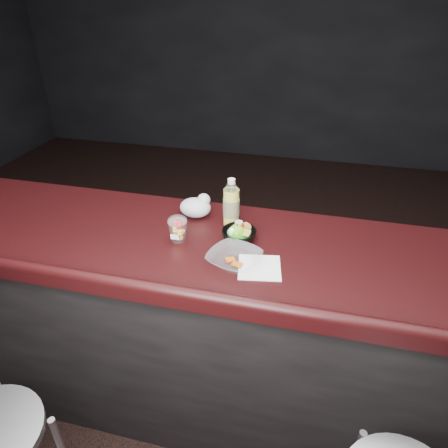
{
  "coord_description": "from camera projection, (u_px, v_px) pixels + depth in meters",
  "views": [
    {
      "loc": [
        0.34,
        -1.04,
        1.94
      ],
      "look_at": [
        0.0,
        0.33,
        1.1
      ],
      "focal_mm": 32.0,
      "sensor_mm": 36.0,
      "label": 1
    }
  ],
  "objects": [
    {
      "name": "plastic_bag",
      "position": [
        196.0,
        206.0,
        1.85
      ],
      "size": [
        0.15,
        0.12,
        0.11
      ],
      "color": "silver",
      "rests_on": "counter"
    },
    {
      "name": "green_apple",
      "position": [
        237.0,
        233.0,
        1.67
      ],
      "size": [
        0.08,
        0.08,
        0.08
      ],
      "color": "#3D9110",
      "rests_on": "counter"
    },
    {
      "name": "fruit_cup",
      "position": [
        178.0,
        228.0,
        1.66
      ],
      "size": [
        0.08,
        0.08,
        0.12
      ],
      "color": "white",
      "rests_on": "counter"
    },
    {
      "name": "paper_napkin",
      "position": [
        259.0,
        267.0,
        1.52
      ],
      "size": [
        0.19,
        0.19,
        0.0
      ],
      "primitive_type": "cube",
      "rotation": [
        0.0,
        0.0,
        0.17
      ],
      "color": "white",
      "rests_on": "counter"
    },
    {
      "name": "takeout_bowl",
      "position": [
        234.0,
        259.0,
        1.53
      ],
      "size": [
        0.25,
        0.25,
        0.05
      ],
      "rotation": [
        0.0,
        0.0,
        -0.33
      ],
      "color": "silver",
      "rests_on": "counter"
    },
    {
      "name": "counter",
      "position": [
        222.0,
        332.0,
        1.92
      ],
      "size": [
        4.06,
        0.71,
        1.02
      ],
      "color": "black",
      "rests_on": "ground"
    },
    {
      "name": "room_shell",
      "position": [
        191.0,
        39.0,
        1.0
      ],
      "size": [
        8.0,
        8.0,
        8.0
      ],
      "color": "black",
      "rests_on": "ground"
    },
    {
      "name": "snack_bowl",
      "position": [
        239.0,
        234.0,
        1.68
      ],
      "size": [
        0.17,
        0.17,
        0.08
      ],
      "rotation": [
        0.0,
        0.0,
        0.21
      ],
      "color": "black",
      "rests_on": "counter"
    },
    {
      "name": "lemonade_bottle",
      "position": [
        231.0,
        206.0,
        1.76
      ],
      "size": [
        0.07,
        0.07,
        0.22
      ],
      "color": "yellow",
      "rests_on": "counter"
    }
  ]
}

